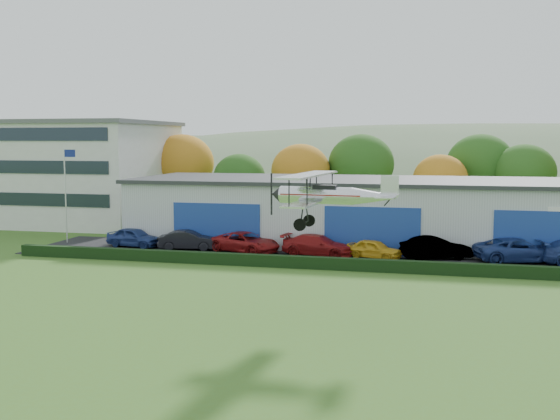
% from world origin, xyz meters
% --- Properties ---
extents(ground, '(300.00, 300.00, 0.00)m').
position_xyz_m(ground, '(0.00, 0.00, 0.00)').
color(ground, '#426820').
rests_on(ground, ground).
extents(apron, '(48.00, 9.00, 0.05)m').
position_xyz_m(apron, '(3.00, 21.00, 0.03)').
color(apron, black).
rests_on(apron, ground).
extents(hedge, '(46.00, 0.60, 0.80)m').
position_xyz_m(hedge, '(3.00, 16.20, 0.40)').
color(hedge, black).
rests_on(hedge, ground).
extents(hangar, '(40.60, 12.60, 5.30)m').
position_xyz_m(hangar, '(5.00, 27.98, 2.66)').
color(hangar, '#B2B7BC').
rests_on(hangar, ground).
extents(office_block, '(20.60, 15.60, 10.40)m').
position_xyz_m(office_block, '(-28.00, 35.00, 5.21)').
color(office_block, silver).
rests_on(office_block, ground).
extents(flagpole, '(1.05, 0.10, 8.00)m').
position_xyz_m(flagpole, '(-19.88, 22.00, 4.78)').
color(flagpole, silver).
rests_on(flagpole, ground).
extents(tree_belt, '(75.70, 13.22, 10.12)m').
position_xyz_m(tree_belt, '(0.85, 40.62, 5.61)').
color(tree_belt, '#3D2614').
rests_on(tree_belt, ground).
extents(distant_hills, '(430.00, 196.00, 56.00)m').
position_xyz_m(distant_hills, '(-4.38, 140.00, -13.05)').
color(distant_hills, '#4C6642').
rests_on(distant_hills, ground).
extents(car_0, '(4.74, 2.58, 1.53)m').
position_xyz_m(car_0, '(-13.64, 21.33, 0.81)').
color(car_0, navy).
rests_on(car_0, apron).
extents(car_1, '(4.75, 2.50, 1.49)m').
position_xyz_m(car_1, '(-8.97, 21.00, 0.79)').
color(car_1, black).
rests_on(car_1, apron).
extents(car_2, '(5.99, 4.39, 1.51)m').
position_xyz_m(car_2, '(-4.33, 20.96, 0.81)').
color(car_2, maroon).
rests_on(car_2, apron).
extents(car_3, '(5.55, 2.97, 1.53)m').
position_xyz_m(car_3, '(1.19, 20.78, 0.82)').
color(car_3, maroon).
rests_on(car_3, apron).
extents(car_4, '(4.27, 2.81, 1.35)m').
position_xyz_m(car_4, '(5.31, 20.60, 0.73)').
color(car_4, gold).
rests_on(car_4, apron).
extents(car_5, '(5.18, 3.36, 1.61)m').
position_xyz_m(car_5, '(9.59, 21.35, 0.86)').
color(car_5, gray).
rests_on(car_5, apron).
extents(car_6, '(6.53, 4.36, 1.67)m').
position_xyz_m(car_6, '(15.18, 21.56, 0.88)').
color(car_6, navy).
rests_on(car_6, apron).
extents(biplane, '(6.00, 6.90, 2.58)m').
position_xyz_m(biplane, '(4.49, 4.25, 5.99)').
color(biplane, silver).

